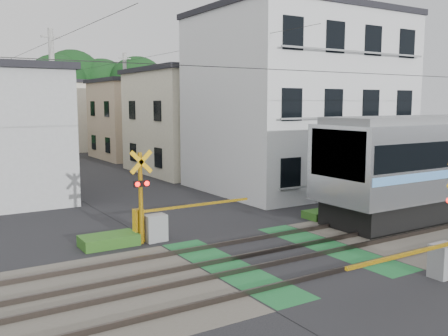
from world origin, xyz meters
TOP-DOWN VIEW (x-y plane):
  - ground at (0.00, 0.00)m, footprint 120.00×120.00m
  - track_bed at (0.00, 0.00)m, footprint 120.00×120.00m
  - crossing_signal_near at (2.59, -3.65)m, footprint 4.74×0.65m
  - crossing_signal_far at (-2.59, 3.65)m, footprint 4.74×0.65m
  - apartment_block at (8.50, 9.49)m, footprint 10.20×8.36m
  - houses_row at (0.25, 25.92)m, footprint 22.07×31.35m
  - tree_hill at (0.71, 48.06)m, footprint 40.00×13.08m
  - catenary at (6.00, 0.03)m, footprint 60.00×5.04m
  - utility_poles at (-1.05, 23.01)m, footprint 7.90×42.00m
  - pedestrian at (0.96, 32.17)m, footprint 0.60×0.40m
  - weed_patches at (1.76, -0.09)m, footprint 10.25×8.80m

SIDE VIEW (x-z plane):
  - ground at x=0.00m, z-range 0.00..0.00m
  - track_bed at x=0.00m, z-range -0.03..0.11m
  - weed_patches at x=1.76m, z-range -0.02..0.38m
  - crossing_signal_near at x=2.59m, z-range -0.83..2.25m
  - crossing_signal_far at x=-2.59m, z-range -0.83..2.25m
  - pedestrian at x=0.96m, z-range 0.00..1.60m
  - houses_row at x=0.25m, z-range -0.16..6.64m
  - catenary at x=6.00m, z-range 0.20..7.20m
  - utility_poles at x=-1.05m, z-range 0.08..8.08m
  - apartment_block at x=8.50m, z-range 0.01..9.31m
  - tree_hill at x=0.71m, z-range -0.14..10.79m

